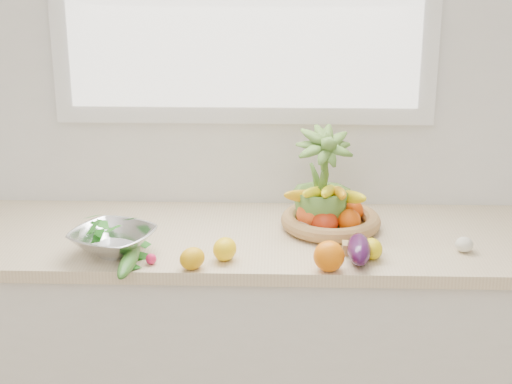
{
  "coord_description": "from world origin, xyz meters",
  "views": [
    {
      "loc": [
        0.12,
        -0.41,
        1.85
      ],
      "look_at": [
        0.05,
        1.93,
        1.05
      ],
      "focal_mm": 55.0,
      "sensor_mm": 36.0,
      "label": 1
    }
  ],
  "objects_px": {
    "apple": "(325,223)",
    "cucumber": "(129,261)",
    "eggplant": "(359,249)",
    "potted_herb": "(322,180)",
    "fruit_basket": "(330,215)",
    "colander_with_spinach": "(113,235)"
  },
  "relations": [
    {
      "from": "fruit_basket",
      "to": "colander_with_spinach",
      "type": "distance_m",
      "value": 0.71
    },
    {
      "from": "cucumber",
      "to": "colander_with_spinach",
      "type": "bearing_deg",
      "value": 123.94
    },
    {
      "from": "colander_with_spinach",
      "to": "eggplant",
      "type": "bearing_deg",
      "value": -1.89
    },
    {
      "from": "cucumber",
      "to": "eggplant",
      "type": "bearing_deg",
      "value": 6.25
    },
    {
      "from": "eggplant",
      "to": "potted_herb",
      "type": "height_order",
      "value": "potted_herb"
    },
    {
      "from": "apple",
      "to": "cucumber",
      "type": "xyz_separation_m",
      "value": [
        -0.58,
        -0.27,
        -0.02
      ]
    },
    {
      "from": "cucumber",
      "to": "fruit_basket",
      "type": "bearing_deg",
      "value": 28.91
    },
    {
      "from": "cucumber",
      "to": "potted_herb",
      "type": "xyz_separation_m",
      "value": [
        0.57,
        0.33,
        0.15
      ]
    },
    {
      "from": "fruit_basket",
      "to": "eggplant",
      "type": "bearing_deg",
      "value": -74.51
    },
    {
      "from": "apple",
      "to": "cucumber",
      "type": "bearing_deg",
      "value": -155.41
    },
    {
      "from": "eggplant",
      "to": "apple",
      "type": "bearing_deg",
      "value": 115.66
    },
    {
      "from": "fruit_basket",
      "to": "potted_herb",
      "type": "bearing_deg",
      "value": -174.89
    },
    {
      "from": "eggplant",
      "to": "fruit_basket",
      "type": "height_order",
      "value": "fruit_basket"
    },
    {
      "from": "cucumber",
      "to": "colander_with_spinach",
      "type": "height_order",
      "value": "colander_with_spinach"
    },
    {
      "from": "potted_herb",
      "to": "fruit_basket",
      "type": "xyz_separation_m",
      "value": [
        0.03,
        0.0,
        -0.12
      ]
    },
    {
      "from": "eggplant",
      "to": "potted_herb",
      "type": "xyz_separation_m",
      "value": [
        -0.1,
        0.26,
        0.13
      ]
    },
    {
      "from": "potted_herb",
      "to": "apple",
      "type": "bearing_deg",
      "value": -82.24
    },
    {
      "from": "cucumber",
      "to": "fruit_basket",
      "type": "xyz_separation_m",
      "value": [
        0.6,
        0.33,
        0.03
      ]
    },
    {
      "from": "apple",
      "to": "colander_with_spinach",
      "type": "bearing_deg",
      "value": -165.46
    },
    {
      "from": "apple",
      "to": "cucumber",
      "type": "height_order",
      "value": "apple"
    },
    {
      "from": "eggplant",
      "to": "cucumber",
      "type": "relative_size",
      "value": 0.77
    },
    {
      "from": "apple",
      "to": "potted_herb",
      "type": "xyz_separation_m",
      "value": [
        -0.01,
        0.06,
        0.12
      ]
    }
  ]
}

